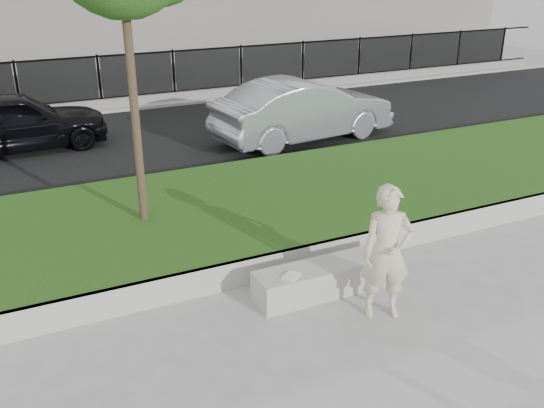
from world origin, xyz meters
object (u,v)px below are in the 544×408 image
car_dark (15,122)px  car_silver (303,110)px  book (291,276)px  stone_bench (327,278)px  man (387,253)px

car_dark → car_silver: bearing=-111.6°
book → car_dark: car_dark is taller
stone_bench → car_silver: car_silver is taller
stone_bench → car_dark: size_ratio=0.51×
stone_bench → book: bearing=-170.3°
book → car_silver: (3.68, 6.52, 0.35)m
car_silver → car_dark: bearing=65.0°
stone_bench → man: man is taller
car_dark → car_silver: 6.67m
man → car_silver: (2.72, 7.21, -0.10)m
man → car_dark: size_ratio=0.43×
man → car_dark: man is taller
man → book: bearing=165.6°
stone_bench → car_dark: 9.09m
man → book: size_ratio=7.50×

